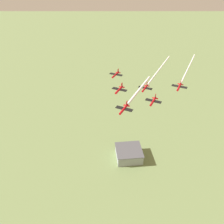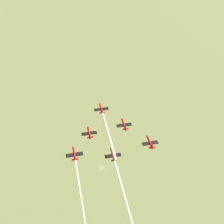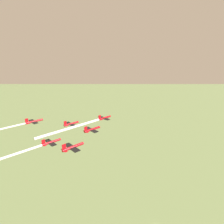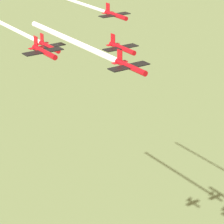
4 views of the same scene
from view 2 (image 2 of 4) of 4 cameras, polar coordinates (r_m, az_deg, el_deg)
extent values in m
plane|color=#6B7F4C|center=(279.87, -1.95, -10.13)|extent=(3000.00, 3000.00, 0.00)
cylinder|color=#B20C14|center=(163.41, -2.01, 0.63)|extent=(5.10, 7.44, 0.99)
cube|color=black|center=(163.00, -1.97, 0.51)|extent=(7.60, 5.82, 0.16)
cube|color=#B20C14|center=(160.08, -1.80, 0.23)|extent=(0.86, 1.30, 1.99)
cube|color=#B20C14|center=(160.88, -1.80, -0.11)|extent=(2.98, 2.36, 0.11)
cylinder|color=#B20C14|center=(152.76, -4.23, -3.78)|extent=(5.10, 7.44, 0.99)
cube|color=black|center=(152.38, -4.20, -3.92)|extent=(7.60, 5.82, 0.16)
cube|color=#B20C14|center=(149.52, -4.06, -4.31)|extent=(0.86, 1.30, 1.99)
cube|color=#B20C14|center=(150.39, -4.04, -4.65)|extent=(2.98, 2.36, 0.11)
cylinder|color=#B20C14|center=(153.54, 2.18, -2.27)|extent=(5.10, 7.44, 0.99)
cube|color=black|center=(153.15, 2.22, -2.41)|extent=(7.60, 5.82, 0.16)
cube|color=#B20C14|center=(150.32, 2.48, -2.77)|extent=(0.86, 1.30, 1.99)
cube|color=#B20C14|center=(151.17, 2.47, -3.11)|extent=(2.98, 2.36, 0.11)
cylinder|color=#B20C14|center=(140.09, -6.92, -7.59)|extent=(5.10, 7.44, 0.99)
cube|color=black|center=(139.72, -6.90, -7.76)|extent=(7.60, 5.82, 0.16)
cube|color=#B20C14|center=(136.92, -6.81, -8.26)|extent=(0.86, 1.30, 1.99)
cube|color=#B20C14|center=(137.85, -6.77, -8.61)|extent=(2.98, 2.36, 0.11)
cylinder|color=#B20C14|center=(144.87, 0.13, -7.83)|extent=(5.10, 7.44, 0.99)
cube|color=black|center=(144.51, 0.17, -7.98)|extent=(7.60, 5.82, 0.16)
cube|color=#B20C14|center=(141.77, 0.41, -8.47)|extent=(0.86, 1.30, 1.99)
cube|color=#B20C14|center=(142.71, 0.41, -8.80)|extent=(2.98, 2.36, 0.11)
cylinder|color=#B20C14|center=(145.00, 6.91, -5.52)|extent=(5.10, 7.44, 0.99)
cube|color=black|center=(144.64, 6.98, -5.67)|extent=(7.60, 5.82, 0.16)
cube|color=#B20C14|center=(141.94, 7.35, -6.11)|extent=(0.86, 1.30, 1.99)
cube|color=#B20C14|center=(142.84, 7.31, -6.45)|extent=(2.98, 2.36, 0.11)
cylinder|color=white|center=(148.60, -0.62, -4.24)|extent=(17.88, 28.13, 1.14)
cylinder|color=white|center=(122.40, -5.33, -17.50)|extent=(26.66, 42.75, 0.76)
cylinder|color=white|center=(127.19, 3.06, -17.77)|extent=(28.15, 45.02, 0.93)
camera|label=1|loc=(204.68, -15.19, 23.66)|focal=35.00mm
camera|label=3|loc=(131.70, 32.02, -1.19)|focal=28.00mm
camera|label=4|loc=(219.17, 8.39, 19.76)|focal=85.00mm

